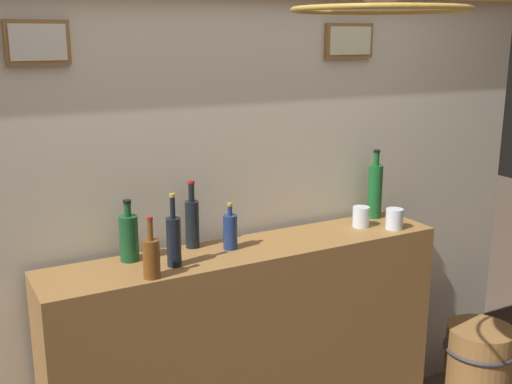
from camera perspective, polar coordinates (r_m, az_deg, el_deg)
panelled_rear_partition at (r=2.75m, az=-2.90°, el=0.23°), size 3.40×0.15×2.40m
bar_shelf_unit at (r=2.82m, az=-0.50°, el=-15.46°), size 1.74×0.33×1.07m
liquor_bottle_amaro at (r=2.56m, az=-2.38°, el=-3.61°), size 0.06×0.06×0.20m
liquor_bottle_rum at (r=2.29m, az=-9.56°, el=-5.90°), size 0.06×0.06×0.23m
liquor_bottle_rye at (r=2.58m, az=-5.87°, el=-2.73°), size 0.06×0.06×0.28m
liquor_bottle_vermouth at (r=2.47m, az=-11.56°, el=-4.05°), size 0.07×0.07×0.24m
liquor_bottle_sherry at (r=2.39m, az=-7.54°, el=-4.38°), size 0.06×0.06×0.28m
liquor_bottle_port at (r=3.04m, az=10.84°, el=0.18°), size 0.07×0.07×0.33m
glass_tumbler_rocks at (r=2.90m, az=12.55°, el=-2.42°), size 0.08×0.08×0.09m
glass_tumbler_highball at (r=2.90m, az=9.58°, el=-2.25°), size 0.08×0.08×0.09m
wooden_barrel at (r=3.50m, az=19.60°, el=-15.36°), size 0.36×0.36×0.50m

